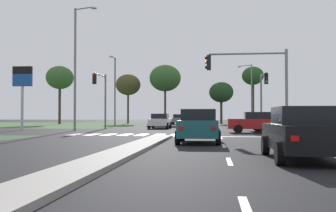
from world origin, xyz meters
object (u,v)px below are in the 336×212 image
at_px(street_lamp_fourth, 250,91).
at_px(treeline_fourth, 221,92).
at_px(traffic_signal_far_left, 101,91).
at_px(street_lamp_third, 115,87).
at_px(pedestrian_at_median, 185,117).
at_px(car_teal_near, 199,126).
at_px(treeline_fifth, 253,77).
at_px(traffic_signal_near_right, 255,76).
at_px(car_black_third, 303,133).
at_px(treeline_third, 165,78).
at_px(car_grey_second, 179,119).
at_px(street_lamp_second, 77,63).
at_px(fuel_price_totem, 22,84).
at_px(car_white_seventh, 160,121).
at_px(traffic_signal_far_right, 263,91).
at_px(car_navy_sixth, 274,122).
at_px(treeline_near, 60,78).
at_px(treeline_second, 128,85).
at_px(car_red_fourth, 256,122).

distance_m(street_lamp_fourth, treeline_fourth, 4.98).
height_order(traffic_signal_far_left, treeline_fourth, treeline_fourth).
bearing_deg(street_lamp_third, pedestrian_at_median, -25.80).
height_order(car_teal_near, street_lamp_third, street_lamp_third).
bearing_deg(street_lamp_fourth, treeline_fifth, 77.16).
bearing_deg(traffic_signal_near_right, car_black_third, -90.05).
xyz_separation_m(traffic_signal_near_right, treeline_third, (-10.42, 39.06, 3.64)).
height_order(car_teal_near, street_lamp_fourth, street_lamp_fourth).
distance_m(car_teal_near, traffic_signal_near_right, 7.65).
distance_m(car_teal_near, treeline_third, 46.29).
distance_m(car_teal_near, car_grey_second, 41.67).
height_order(car_teal_near, traffic_signal_near_right, traffic_signal_near_right).
xyz_separation_m(car_teal_near, street_lamp_second, (-11.11, 14.19, 5.08)).
height_order(pedestrian_at_median, fuel_price_totem, fuel_price_totem).
distance_m(car_grey_second, car_white_seventh, 20.05).
xyz_separation_m(traffic_signal_near_right, treeline_fourth, (-1.34, 38.87, 1.25)).
height_order(car_grey_second, pedestrian_at_median, pedestrian_at_median).
height_order(car_black_third, traffic_signal_far_right, traffic_signal_far_right).
distance_m(car_navy_sixth, treeline_near, 40.08).
distance_m(street_lamp_third, treeline_second, 18.39).
xyz_separation_m(car_navy_sixth, treeline_fifth, (1.34, 30.98, 6.82)).
bearing_deg(car_black_third, traffic_signal_far_right, 85.62).
xyz_separation_m(car_grey_second, street_lamp_fourth, (10.91, 1.27, 4.36)).
relative_size(car_grey_second, street_lamp_fourth, 0.45).
relative_size(car_red_fourth, treeline_fourth, 0.63).
bearing_deg(treeline_fourth, pedestrian_at_median, -101.70).
bearing_deg(traffic_signal_far_left, street_lamp_fourth, 56.60).
bearing_deg(car_grey_second, traffic_signal_near_right, 102.62).
bearing_deg(traffic_signal_far_right, fuel_price_totem, -172.16).
bearing_deg(traffic_signal_near_right, street_lamp_fourth, 85.26).
relative_size(car_white_seventh, street_lamp_second, 0.41).
relative_size(traffic_signal_far_left, street_lamp_third, 0.64).
relative_size(traffic_signal_near_right, treeline_third, 0.57).
relative_size(street_lamp_second, treeline_near, 1.16).
relative_size(car_teal_near, car_navy_sixth, 1.06).
distance_m(car_black_third, treeline_second, 56.37).
bearing_deg(street_lamp_third, fuel_price_totem, -111.32).
distance_m(car_white_seventh, traffic_signal_near_right, 17.44).
relative_size(street_lamp_second, treeline_fifth, 1.16).
bearing_deg(treeline_third, street_lamp_second, -97.37).
height_order(treeline_second, treeline_fifth, treeline_fifth).
xyz_separation_m(car_white_seventh, traffic_signal_far_left, (-5.22, -3.42, 2.93)).
distance_m(car_black_third, car_navy_sixth, 21.88).
xyz_separation_m(car_red_fourth, treeline_fifth, (3.10, 33.77, 6.78)).
xyz_separation_m(traffic_signal_far_right, street_lamp_second, (-16.34, -3.76, 2.28)).
height_order(treeline_fourth, treeline_fifth, treeline_fifth).
xyz_separation_m(fuel_price_totem, treeline_third, (9.34, 30.29, 3.23)).
distance_m(car_red_fourth, treeline_third, 35.78).
distance_m(car_grey_second, street_lamp_second, 28.47).
distance_m(car_grey_second, traffic_signal_far_right, 25.59).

